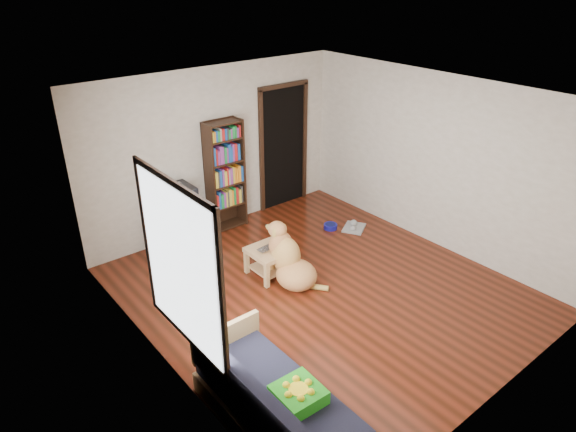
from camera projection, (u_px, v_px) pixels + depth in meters
ground at (321, 290)px, 6.90m from camera, size 5.00×5.00×0.00m
ceiling at (327, 97)px, 5.74m from camera, size 5.00×5.00×0.00m
wall_back at (216, 150)px, 8.06m from camera, size 4.50×0.00×4.50m
wall_front at (513, 293)px, 4.59m from camera, size 4.50×0.00×4.50m
wall_left at (156, 263)px, 5.05m from camera, size 0.00×5.00×5.00m
wall_right at (435, 162)px, 7.60m from camera, size 0.00×5.00×5.00m
green_cushion at (298, 395)px, 4.59m from camera, size 0.42×0.42×0.14m
laptop at (271, 249)px, 7.05m from camera, size 0.36×0.24×0.03m
dog_bowl at (330, 226)px, 8.46m from camera, size 0.22×0.22×0.08m
grey_rag at (354, 228)px, 8.47m from camera, size 0.51×0.48×0.03m
window at (180, 266)px, 4.62m from camera, size 0.03×1.46×1.70m
doorway at (283, 144)px, 8.89m from camera, size 1.03×0.05×2.19m
tv_stand at (178, 231)px, 7.84m from camera, size 0.90×0.45×0.50m
crt_tv at (175, 202)px, 7.64m from camera, size 0.55×0.52×0.58m
bookshelf at (225, 170)px, 8.11m from camera, size 0.60×0.30×1.80m
sofa at (273, 405)px, 4.77m from camera, size 0.80×1.80×0.80m
coffee_table at (270, 257)px, 7.13m from camera, size 0.55×0.55×0.40m
dog at (289, 261)px, 6.96m from camera, size 0.57×1.03×0.86m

